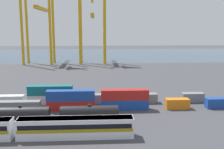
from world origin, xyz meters
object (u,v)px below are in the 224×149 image
object	(u,v)px
shipping_container_9	(1,100)
gantry_crane_west	(39,15)
shipping_container_6	(177,104)
freight_tank_row	(20,116)
shipping_container_14	(193,97)
passenger_train	(15,128)
gantry_crane_central	(92,21)

from	to	relation	value
shipping_container_9	gantry_crane_west	size ratio (longest dim) A/B	0.26
shipping_container_6	shipping_container_9	xyz separation A→B (m)	(-46.74, 5.98, 0.00)
freight_tank_row	gantry_crane_west	world-z (taller)	gantry_crane_west
shipping_container_14	shipping_container_9	bearing A→B (deg)	180.00
passenger_train	shipping_container_9	xyz separation A→B (m)	(-10.44, 23.43, -0.84)
shipping_container_9	shipping_container_14	bearing A→B (deg)	0.00
passenger_train	freight_tank_row	size ratio (longest dim) A/B	1.07
shipping_container_6	shipping_container_9	size ratio (longest dim) A/B	0.50
passenger_train	gantry_crane_central	distance (m)	116.61
shipping_container_9	shipping_container_14	size ratio (longest dim) A/B	2.00
passenger_train	shipping_container_9	world-z (taller)	passenger_train
freight_tank_row	shipping_container_6	bearing A→B (deg)	15.30
gantry_crane_west	gantry_crane_central	world-z (taller)	gantry_crane_west
freight_tank_row	shipping_container_14	xyz separation A→B (m)	(43.45, 16.17, -0.80)
shipping_container_6	gantry_crane_central	distance (m)	101.63
freight_tank_row	passenger_train	bearing A→B (deg)	-82.57
shipping_container_6	gantry_crane_west	xyz separation A→B (m)	(-54.33, 96.37, 26.81)
shipping_container_6	shipping_container_14	bearing A→B (deg)	43.95
freight_tank_row	shipping_container_9	distance (m)	18.77
freight_tank_row	gantry_crane_west	distance (m)	111.01
shipping_container_6	gantry_crane_central	world-z (taller)	gantry_crane_central
freight_tank_row	shipping_container_9	size ratio (longest dim) A/B	3.47
gantry_crane_west	shipping_container_6	bearing A→B (deg)	-60.59
gantry_crane_central	gantry_crane_west	bearing A→B (deg)	179.57
passenger_train	shipping_container_9	size ratio (longest dim) A/B	3.70
shipping_container_14	passenger_train	bearing A→B (deg)	-151.14
shipping_container_6	shipping_container_14	distance (m)	8.62
shipping_container_9	gantry_crane_central	world-z (taller)	gantry_crane_central
gantry_crane_west	gantry_crane_central	bearing A→B (deg)	-0.43
freight_tank_row	shipping_container_9	xyz separation A→B (m)	(-9.49, 16.17, -0.80)
freight_tank_row	shipping_container_6	size ratio (longest dim) A/B	6.95
passenger_train	shipping_container_14	world-z (taller)	passenger_train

